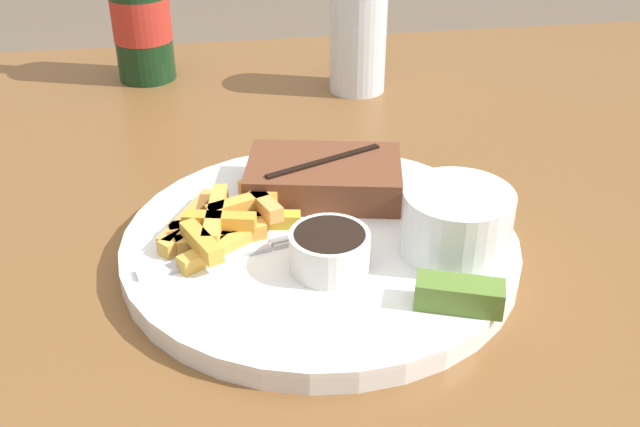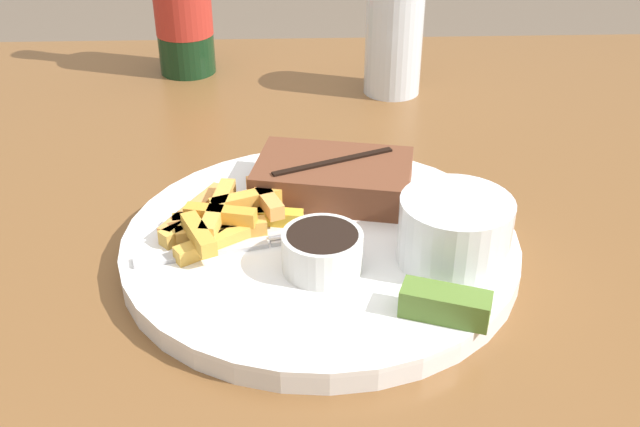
{
  "view_description": "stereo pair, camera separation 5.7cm",
  "coord_description": "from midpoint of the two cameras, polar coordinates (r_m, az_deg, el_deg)",
  "views": [
    {
      "loc": [
        -0.08,
        -0.48,
        1.08
      ],
      "look_at": [
        0.0,
        0.0,
        0.79
      ],
      "focal_mm": 42.0,
      "sensor_mm": 36.0,
      "label": 1
    },
    {
      "loc": [
        -0.02,
        -0.49,
        1.08
      ],
      "look_at": [
        0.0,
        0.0,
        0.79
      ],
      "focal_mm": 42.0,
      "sensor_mm": 36.0,
      "label": 2
    }
  ],
  "objects": [
    {
      "name": "pickle_spear",
      "position": [
        0.5,
        12.75,
        -6.87
      ],
      "size": [
        0.06,
        0.04,
        0.02
      ],
      "color": "#567A2D",
      "rests_on": "dinner_plate"
    },
    {
      "name": "steak_portion",
      "position": [
        0.63,
        3.61,
        2.66
      ],
      "size": [
        0.14,
        0.11,
        0.03
      ],
      "color": "brown",
      "rests_on": "dinner_plate"
    },
    {
      "name": "coleslaw_cup",
      "position": [
        0.55,
        13.18,
        -1.11
      ],
      "size": [
        0.08,
        0.08,
        0.05
      ],
      "color": "white",
      "rests_on": "dinner_plate"
    },
    {
      "name": "fries_pile",
      "position": [
        0.58,
        -4.68,
        -0.5
      ],
      "size": [
        0.11,
        0.11,
        0.02
      ],
      "color": "gold",
      "rests_on": "dinner_plate"
    },
    {
      "name": "dipping_sauce_cup",
      "position": [
        0.53,
        2.71,
        -2.88
      ],
      "size": [
        0.06,
        0.06,
        0.03
      ],
      "color": "silver",
      "rests_on": "dinner_plate"
    },
    {
      "name": "drinking_glass",
      "position": [
        0.88,
        7.53,
        12.77
      ],
      "size": [
        0.07,
        0.07,
        0.12
      ],
      "color": "silver",
      "rests_on": "dining_table"
    },
    {
      "name": "beer_bottle",
      "position": [
        0.94,
        -8.65,
        15.03
      ],
      "size": [
        0.07,
        0.07,
        0.22
      ],
      "color": "#143319",
      "rests_on": "dining_table"
    },
    {
      "name": "dinner_plate",
      "position": [
        0.58,
        2.79,
        -2.52
      ],
      "size": [
        0.31,
        0.31,
        0.02
      ],
      "color": "white",
      "rests_on": "dining_table"
    },
    {
      "name": "fork_utensil",
      "position": [
        0.56,
        -5.06,
        -2.88
      ],
      "size": [
        0.13,
        0.04,
        0.0
      ],
      "rotation": [
        0.0,
        0.0,
        6.53
      ],
      "color": "#B7B7BC",
      "rests_on": "dinner_plate"
    },
    {
      "name": "dining_table",
      "position": [
        0.64,
        2.58,
        -9.19
      ],
      "size": [
        1.24,
        1.08,
        0.75
      ],
      "color": "brown",
      "rests_on": "ground_plane"
    }
  ]
}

